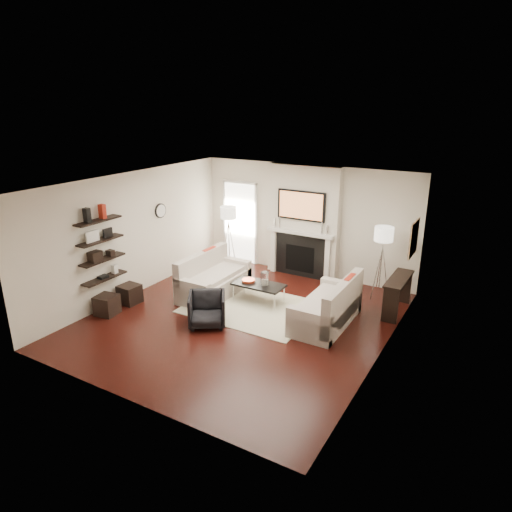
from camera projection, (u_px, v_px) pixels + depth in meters
The scene contains 71 objects.
room_envelope at pixel (240, 255), 8.60m from camera, with size 6.00×6.00×6.00m.
chimney_breast at pixel (303, 222), 10.95m from camera, with size 1.80×0.25×2.70m, color silver.
fireplace_surround at pixel (300, 256), 11.11m from camera, with size 1.30×0.02×1.04m, color black.
firebox at pixel (300, 259), 11.13m from camera, with size 0.75×0.02×0.65m, color black.
mantel_pilaster_l at pixel (273, 250), 11.42m from camera, with size 0.12×0.08×1.10m, color white.
mantel_pilaster_r at pixel (327, 260), 10.73m from camera, with size 0.12×0.08×1.10m, color white.
mantel_shelf at pixel (300, 233), 10.87m from camera, with size 1.70×0.18×0.07m, color white.
tv_body at pixel (301, 205), 10.68m from camera, with size 1.20×0.06×0.70m, color black.
tv_screen at pixel (301, 206), 10.65m from camera, with size 1.10×0.01×0.62m, color #BF723F.
candlestick_l_tall at pixel (280, 222), 11.08m from camera, with size 0.04×0.04×0.30m, color silver.
candlestick_l_short at pixel (275, 223), 11.15m from camera, with size 0.04×0.04×0.24m, color silver.
candlestick_r_tall at pixel (322, 228), 10.56m from camera, with size 0.04×0.04×0.30m, color silver.
candlestick_r_short at pixel (327, 230), 10.51m from camera, with size 0.04×0.04×0.24m, color silver.
hallway_panel at pixel (241, 223), 12.01m from camera, with size 0.90×0.02×2.10m, color white.
door_trim_l at pixel (225, 221), 12.22m from camera, with size 0.06×0.06×2.16m, color white.
door_trim_r at pixel (256, 226), 11.77m from camera, with size 0.06×0.06×2.16m, color white.
door_trim_top at pixel (240, 182), 11.65m from camera, with size 1.02×0.06×0.06m, color white.
rug at pixel (252, 307), 9.54m from camera, with size 2.60×2.00×0.01m, color beige.
loveseat_left_base at pixel (215, 286), 10.14m from camera, with size 0.85×1.80×0.42m, color beige.
loveseat_left_back at pixel (202, 270), 10.19m from camera, with size 0.18×1.80×0.80m, color beige.
loveseat_left_arm_n at pixel (192, 294), 9.44m from camera, with size 0.85×0.18×0.60m, color beige.
loveseat_left_arm_s at pixel (234, 271), 10.77m from camera, with size 0.85×0.18×0.60m, color beige.
loveseat_left_cushion at pixel (216, 275), 10.03m from camera, with size 0.63×1.44×0.10m, color beige.
pillow_left_orange at pixel (210, 257), 10.37m from camera, with size 0.10×0.42×0.42m, color #A72414.
pillow_left_charcoal at pixel (193, 265), 9.89m from camera, with size 0.10×0.40×0.40m, color black.
loveseat_right_base at pixel (326, 313), 8.81m from camera, with size 0.85×1.80×0.42m, color beige.
loveseat_right_back at pixel (343, 302), 8.55m from camera, with size 0.18×1.80×0.80m, color beige.
loveseat_right_arm_n at pixel (309, 326), 8.12m from camera, with size 0.85×0.18×0.60m, color beige.
loveseat_right_arm_s at pixel (341, 295), 9.44m from camera, with size 0.85×0.18×0.60m, color beige.
loveseat_right_cushion at pixel (324, 301), 8.75m from camera, with size 0.63×1.44×0.10m, color beige.
pillow_right_orange at pixel (349, 287), 8.73m from camera, with size 0.10×0.42×0.42m, color #A72414.
pillow_right_charcoal at pixel (338, 298), 8.24m from camera, with size 0.10×0.40×0.40m, color black.
coffee_table at pixel (259, 285), 9.69m from camera, with size 1.10×0.55×0.04m, color black.
coffee_leg_nw at pixel (233, 293), 9.81m from camera, with size 0.02×0.02×0.38m, color silver.
coffee_leg_ne at pixel (274, 302), 9.34m from camera, with size 0.02×0.02×0.38m, color silver.
coffee_leg_sw at pixel (244, 286), 10.17m from camera, with size 0.02×0.02×0.38m, color silver.
coffee_leg_se at pixel (284, 295), 9.70m from camera, with size 0.02×0.02×0.38m, color silver.
hurricane_glass at pixel (265, 279), 9.56m from camera, with size 0.17×0.17×0.31m, color white.
hurricane_candle at pixel (265, 282), 9.58m from camera, with size 0.09×0.09×0.14m, color white.
copper_bowl at pixel (249, 281), 9.79m from camera, with size 0.29×0.29×0.05m, color #C94021.
armchair at pixel (207, 308), 8.71m from camera, with size 0.68×0.64×0.70m, color black.
lamp_left_post at pixel (229, 245), 11.69m from camera, with size 0.02×0.02×1.20m, color silver.
lamp_left_shade at pixel (228, 213), 11.41m from camera, with size 0.40×0.40×0.30m, color white.
lamp_left_leg_a at pixel (233, 246), 11.64m from camera, with size 0.02×0.02×1.25m, color silver.
lamp_left_leg_b at pixel (229, 244), 11.79m from camera, with size 0.02×0.02×1.25m, color silver.
lamp_left_leg_c at pixel (225, 246), 11.64m from camera, with size 0.02×0.02×1.25m, color silver.
lamp_right_post at pixel (380, 272), 9.86m from camera, with size 0.02×0.02×1.20m, color silver.
lamp_right_shade at pixel (384, 234), 9.58m from camera, with size 0.40×0.40×0.30m, color white.
lamp_right_leg_a at pixel (385, 273), 9.81m from camera, with size 0.02×0.02×1.25m, color silver.
lamp_right_leg_b at pixel (379, 270), 9.96m from camera, with size 0.02×0.02×1.25m, color silver.
lamp_right_leg_c at pixel (377, 273), 9.81m from camera, with size 0.02×0.02×1.25m, color silver.
console_top at pixel (399, 279), 9.12m from camera, with size 0.35×1.20×0.04m, color black.
console_leg_n at pixel (390, 306), 8.79m from camera, with size 0.30×0.04×0.71m, color black.
console_leg_s at pixel (404, 287), 9.69m from camera, with size 0.30×0.04×0.71m, color black.
wall_art at pixel (414, 239), 8.91m from camera, with size 0.03×0.70×0.70m, color #A07F50.
shelf_bottom at pixel (105, 278), 9.23m from camera, with size 0.25×1.00×0.04m, color black.
shelf_lower at pixel (103, 259), 9.10m from camera, with size 0.25×1.00×0.04m, color black.
shelf_upper at pixel (100, 240), 8.97m from camera, with size 0.25×1.00×0.04m, color black.
shelf_top at pixel (98, 221), 8.85m from camera, with size 0.25×1.00×0.04m, color black.
decor_magfile_a at pixel (87, 215), 8.59m from camera, with size 0.12×0.10×0.28m, color black.
decor_magfile_b at pixel (102, 211), 8.90m from camera, with size 0.12×0.10×0.28m, color #A72414.
decor_frame_a at pixel (92, 236), 8.79m from camera, with size 0.04×0.30×0.22m, color white.
decor_frame_b at pixel (108, 233), 9.11m from camera, with size 0.04×0.22×0.18m, color black.
decor_wine_rack at pixel (95, 256), 8.92m from camera, with size 0.18×0.25×0.20m, color black.
decor_box_small at pixel (110, 253), 9.25m from camera, with size 0.15×0.12×0.12m, color black.
decor_books at pixel (103, 277), 9.19m from camera, with size 0.14×0.20×0.05m, color black.
decor_box_tall at pixel (114, 269), 9.42m from camera, with size 0.10×0.10×0.18m, color white.
clock_rim at pixel (160, 211), 10.52m from camera, with size 0.34×0.34×0.04m, color black.
clock_face at pixel (161, 211), 10.51m from camera, with size 0.29×0.29×0.01m, color white.
ottoman_near at pixel (130, 294), 9.72m from camera, with size 0.40×0.40×0.40m, color black.
ottoman_far at pixel (107, 305), 9.20m from camera, with size 0.40×0.40×0.40m, color black.
Camera 1 is at (4.35, -6.89, 4.11)m, focal length 32.00 mm.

